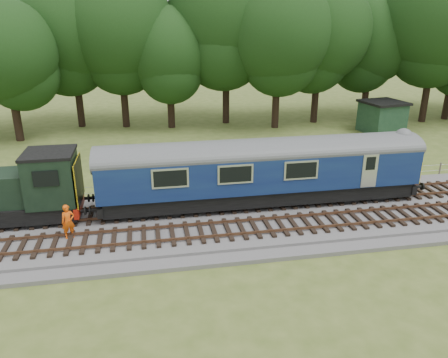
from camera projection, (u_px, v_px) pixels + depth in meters
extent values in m
plane|color=#455920|center=(296.00, 217.00, 24.35)|extent=(120.00, 120.00, 0.00)
cube|color=#4C4C4F|center=(297.00, 214.00, 24.29)|extent=(70.00, 7.00, 0.35)
cube|color=brown|center=(293.00, 204.00, 24.81)|extent=(66.50, 0.07, 0.14)
cube|color=brown|center=(285.00, 194.00, 26.13)|extent=(66.50, 0.07, 0.14)
cube|color=brown|center=(312.00, 227.00, 22.04)|extent=(66.50, 0.07, 0.14)
cube|color=brown|center=(302.00, 215.00, 23.36)|extent=(66.50, 0.07, 0.14)
cube|color=black|center=(261.00, 192.00, 24.98)|extent=(17.46, 2.52, 0.85)
cube|color=#0E1B4F|center=(262.00, 168.00, 24.48)|extent=(18.00, 2.80, 2.05)
cube|color=yellow|center=(407.00, 166.00, 26.14)|extent=(0.06, 2.74, 1.30)
cube|color=black|center=(358.00, 188.00, 26.06)|extent=(2.60, 2.00, 0.55)
cube|color=black|center=(155.00, 203.00, 24.04)|extent=(2.60, 2.00, 0.55)
cube|color=black|center=(52.00, 178.00, 22.53)|extent=(2.40, 2.55, 2.60)
cube|color=#A81B0C|center=(79.00, 205.00, 23.29)|extent=(0.25, 2.60, 0.55)
cube|color=yellow|center=(79.00, 180.00, 22.82)|extent=(0.06, 2.55, 2.30)
imported|color=#F4560C|center=(68.00, 222.00, 21.03)|extent=(0.73, 0.60, 1.72)
cube|color=#173220|center=(382.00, 118.00, 41.72)|extent=(3.82, 3.82, 2.77)
cube|color=black|center=(384.00, 102.00, 41.19)|extent=(4.20, 4.20, 0.22)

